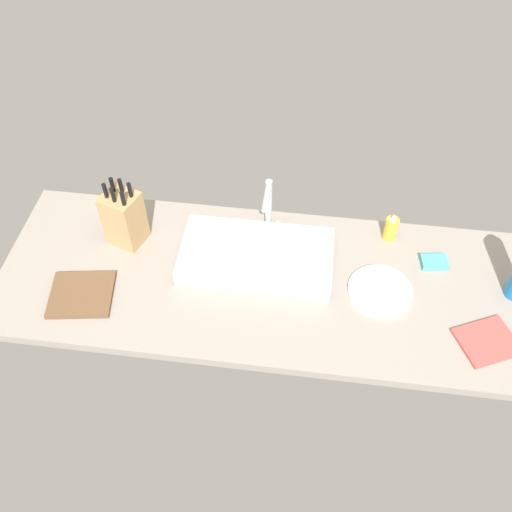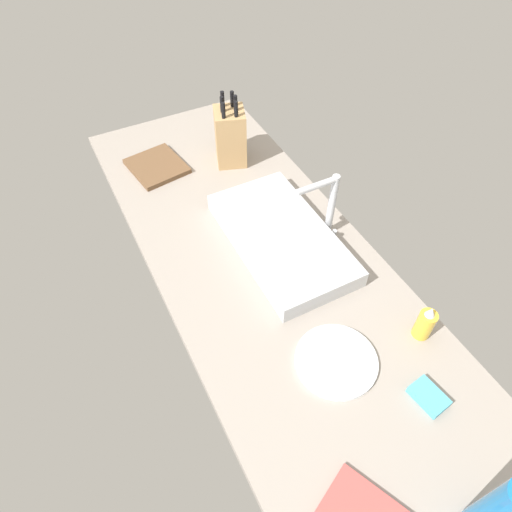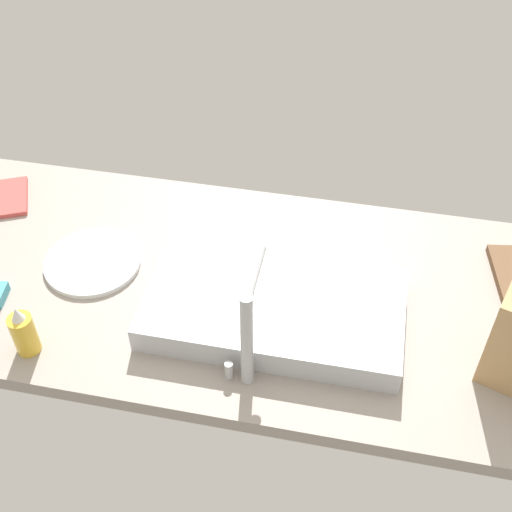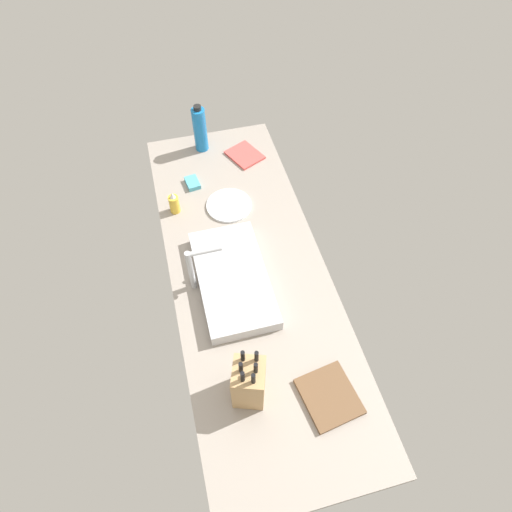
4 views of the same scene
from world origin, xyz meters
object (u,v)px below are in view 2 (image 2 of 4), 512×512
Objects in this scene: sink_basin at (281,238)px; dinner_plate at (337,360)px; cutting_board at (157,166)px; soap_bottle at (425,323)px; knife_block at (230,136)px; dish_sponge at (429,397)px; water_bottle at (501,512)px; faucet at (328,202)px.

dinner_plate is at bearing -9.81° from sink_basin.
soap_bottle is (102.14, 39.95, 4.17)cm from cutting_board.
knife_block is 2.97× the size of dish_sponge.
knife_block is 109.29cm from dish_sponge.
water_bottle is 29.75cm from dish_sponge.
cutting_board is at bearing -166.06° from dish_sponge.
soap_bottle reaches higher than cutting_board.
water_bottle is (134.72, -7.55, 1.46)cm from knife_block.
knife_block is 30.14cm from cutting_board.
cutting_board reaches higher than dinner_plate.
soap_bottle is at bearing 4.01° from faucet.
sink_basin is 4.40× the size of soap_bottle.
sink_basin is 60.17cm from cutting_board.
cutting_board is at bearing -171.35° from dinner_plate.
knife_block reaches higher than soap_bottle.
water_bottle is (41.15, -20.37, 7.26)cm from soap_bottle.
soap_bottle is (46.34, 17.52, 2.12)cm from sink_basin.
faucet is 2.61× the size of dish_sponge.
water_bottle is (85.11, -17.29, -1.73)cm from faucet.
dinner_plate is (-3.45, -24.93, -4.47)cm from soap_bottle.
knife_block reaches higher than water_bottle.
water_bottle is at bearing 16.07° from knife_block.
dish_sponge is at bearing 20.34° from knife_block.
soap_bottle is at bearing 144.70° from dish_sponge.
water_bottle is (143.29, 19.58, 11.43)cm from cutting_board.
soap_bottle reaches higher than dish_sponge.
cutting_board is 2.29× the size of dish_sponge.
dinner_plate is 2.41× the size of dish_sponge.
soap_bottle is 1.33× the size of dish_sponge.
dish_sponge is at bearing -35.30° from soap_bottle.
water_bottle is 1.21× the size of dinner_plate.
soap_bottle is at bearing 27.08° from knife_block.
knife_block reaches higher than dish_sponge.
sink_basin is 43.59cm from dinner_plate.
knife_block reaches higher than faucet.
sink_basin is 18.37cm from faucet.
soap_bottle is at bearing 82.12° from dinner_plate.
sink_basin is at bearing 21.90° from cutting_board.
faucet is 86.87cm from water_bottle.
knife_block reaches higher than dinner_plate.
faucet is at bearing 172.56° from dish_sponge.
water_bottle is at bearing -1.87° from sink_basin.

